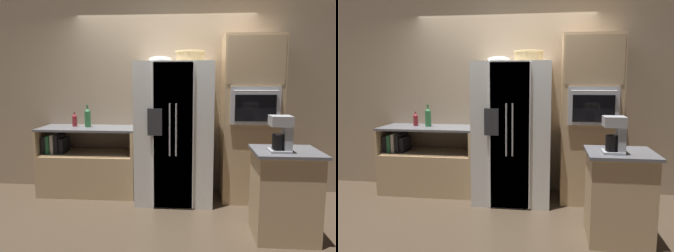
% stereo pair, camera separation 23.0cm
% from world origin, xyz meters
% --- Properties ---
extents(ground_plane, '(20.00, 20.00, 0.00)m').
position_xyz_m(ground_plane, '(0.00, 0.00, 0.00)').
color(ground_plane, '#4C3D2D').
extents(wall_back, '(12.00, 0.06, 2.80)m').
position_xyz_m(wall_back, '(0.00, 0.46, 1.40)').
color(wall_back, tan).
rests_on(wall_back, ground_plane).
extents(counter_left, '(1.34, 0.58, 0.94)m').
position_xyz_m(counter_left, '(-1.06, 0.14, 0.35)').
color(counter_left, tan).
rests_on(counter_left, ground_plane).
extents(refrigerator, '(0.98, 0.84, 1.82)m').
position_xyz_m(refrigerator, '(0.17, 0.02, 0.91)').
color(refrigerator, white).
rests_on(refrigerator, ground_plane).
extents(wall_oven, '(0.74, 0.69, 2.15)m').
position_xyz_m(wall_oven, '(1.16, 0.12, 1.08)').
color(wall_oven, tan).
rests_on(wall_oven, ground_plane).
extents(island_counter, '(0.65, 0.59, 0.90)m').
position_xyz_m(island_counter, '(1.34, -0.98, 0.45)').
color(island_counter, tan).
rests_on(island_counter, ground_plane).
extents(wicker_basket, '(0.39, 0.39, 0.14)m').
position_xyz_m(wicker_basket, '(0.36, 0.07, 1.90)').
color(wicker_basket, tan).
rests_on(wicker_basket, refrigerator).
extents(fruit_bowl, '(0.30, 0.30, 0.08)m').
position_xyz_m(fruit_bowl, '(-0.03, 0.07, 1.86)').
color(fruit_bowl, white).
rests_on(fruit_bowl, refrigerator).
extents(bottle_tall, '(0.08, 0.08, 0.31)m').
position_xyz_m(bottle_tall, '(-1.06, 0.17, 1.08)').
color(bottle_tall, '#33723F').
rests_on(bottle_tall, counter_left).
extents(bottle_short, '(0.07, 0.07, 0.20)m').
position_xyz_m(bottle_short, '(-1.26, 0.22, 1.03)').
color(bottle_short, maroon).
rests_on(bottle_short, counter_left).
extents(coffee_maker, '(0.20, 0.20, 0.35)m').
position_xyz_m(coffee_maker, '(1.27, -1.07, 1.09)').
color(coffee_maker, '#B2B2B7').
rests_on(coffee_maker, island_counter).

